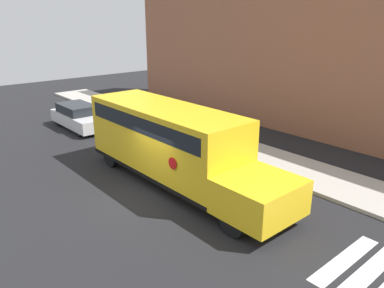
{
  "coord_description": "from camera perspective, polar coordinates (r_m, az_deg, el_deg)",
  "views": [
    {
      "loc": [
        11.04,
        -7.27,
        6.62
      ],
      "look_at": [
        0.22,
        2.07,
        1.74
      ],
      "focal_mm": 35.0,
      "sensor_mm": 36.0,
      "label": 1
    }
  ],
  "objects": [
    {
      "name": "ground_plane",
      "position": [
        14.78,
        -6.71,
        -7.9
      ],
      "size": [
        60.0,
        60.0,
        0.0
      ],
      "primitive_type": "plane",
      "color": "black"
    },
    {
      "name": "building_backdrop",
      "position": [
        23.17,
        21.07,
        12.49
      ],
      "size": [
        32.0,
        4.0,
        9.08
      ],
      "color": "#935B42",
      "rests_on": "ground"
    },
    {
      "name": "sidewalk_strip",
      "position": [
        18.82,
        9.83,
        -1.79
      ],
      "size": [
        44.0,
        3.0,
        0.15
      ],
      "color": "#B2ADA3",
      "rests_on": "ground"
    },
    {
      "name": "school_bus",
      "position": [
        15.28,
        -3.07,
        0.39
      ],
      "size": [
        10.2,
        2.57,
        3.17
      ],
      "color": "yellow",
      "rests_on": "ground"
    },
    {
      "name": "parked_car",
      "position": [
        24.27,
        -16.84,
        4.02
      ],
      "size": [
        4.71,
        1.82,
        1.49
      ],
      "color": "silver",
      "rests_on": "ground"
    }
  ]
}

